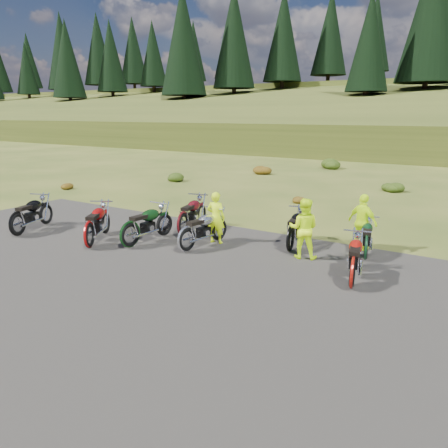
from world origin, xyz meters
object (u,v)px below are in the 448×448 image
Objects in this scene: motorcycle_3 at (187,253)px; motorcycle_7 at (365,261)px; person_middle at (216,219)px; motorcycle_0 at (19,237)px.

motorcycle_3 reaches higher than motorcycle_7.
motorcycle_3 is at bearing 72.28° from person_middle.
motorcycle_0 reaches higher than motorcycle_3.
person_middle is at bearing -2.58° from motorcycle_3.
motorcycle_7 is at bearing -177.56° from person_middle.
person_middle reaches higher than motorcycle_0.
person_middle is (5.85, 2.83, 0.79)m from motorcycle_0.
motorcycle_0 is 10.81m from motorcycle_7.
motorcycle_7 is at bearing -59.00° from motorcycle_3.
motorcycle_0 is at bearing 95.42° from motorcycle_7.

